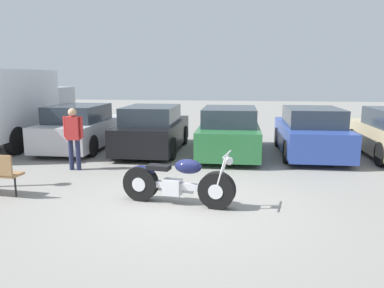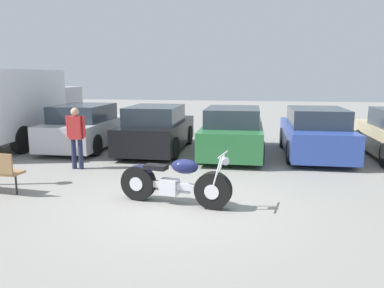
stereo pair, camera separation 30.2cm
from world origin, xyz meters
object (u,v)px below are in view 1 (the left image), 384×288
at_px(parked_car_silver, 81,128).
at_px(parked_car_blue, 311,133).
at_px(motorcycle, 177,182).
at_px(person_standing, 73,134).
at_px(parked_car_black, 153,130).
at_px(parked_car_green, 229,133).
at_px(delivery_truck, 5,105).

xyz_separation_m(parked_car_silver, parked_car_blue, (7.40, -0.16, 0.00)).
xyz_separation_m(motorcycle, person_standing, (-3.05, 2.27, 0.52)).
bearing_deg(person_standing, motorcycle, -36.70).
bearing_deg(parked_car_black, parked_car_blue, -0.40).
bearing_deg(parked_car_silver, motorcycle, -51.36).
bearing_deg(parked_car_black, person_standing, -118.46).
bearing_deg(motorcycle, person_standing, 143.30).
distance_m(parked_car_black, parked_car_green, 2.48).
relative_size(parked_car_blue, person_standing, 2.55).
height_order(motorcycle, parked_car_silver, parked_car_silver).
bearing_deg(parked_car_silver, parked_car_blue, -1.24).
bearing_deg(parked_car_blue, motorcycle, -124.16).
distance_m(parked_car_silver, parked_car_blue, 7.40).
distance_m(parked_car_silver, person_standing, 3.00).
height_order(parked_car_silver, delivery_truck, delivery_truck).
distance_m(parked_car_blue, person_standing, 6.92).
xyz_separation_m(parked_car_silver, parked_car_green, (4.93, -0.37, 0.00)).
relative_size(motorcycle, delivery_truck, 0.37).
bearing_deg(parked_car_blue, person_standing, -157.48).
xyz_separation_m(motorcycle, parked_car_green, (0.87, 4.71, 0.26)).
xyz_separation_m(motorcycle, parked_car_silver, (-4.06, 5.08, 0.26)).
xyz_separation_m(parked_car_black, parked_car_blue, (4.93, -0.03, 0.00)).
relative_size(parked_car_green, parked_car_blue, 1.00).
height_order(parked_car_green, delivery_truck, delivery_truck).
bearing_deg(delivery_truck, person_standing, -37.41).
relative_size(motorcycle, parked_car_green, 0.54).
height_order(parked_car_black, parked_car_blue, same).
distance_m(parked_car_black, person_standing, 3.06).
bearing_deg(motorcycle, parked_car_black, 107.84).
relative_size(motorcycle, person_standing, 1.38).
relative_size(parked_car_blue, delivery_truck, 0.69).
height_order(parked_car_blue, person_standing, person_standing).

